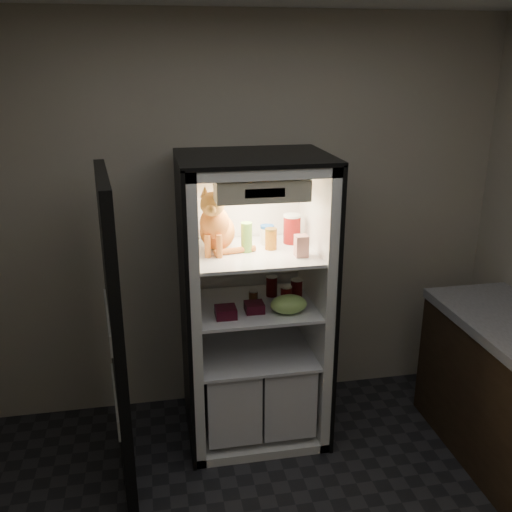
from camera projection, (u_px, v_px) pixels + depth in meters
The scene contains 16 objects.
room_shell at pixel (320, 279), 2.14m from camera, with size 3.60×3.60×3.60m.
refrigerator at pixel (253, 321), 3.69m from camera, with size 0.90×0.72×1.88m.
fridge_door at pixel (116, 338), 3.21m from camera, with size 0.15×0.87×1.85m.
tabby_cat at pixel (216, 226), 3.43m from camera, with size 0.36×0.42×0.43m.
parmesan_shaker at pixel (247, 237), 3.44m from camera, with size 0.07×0.07×0.18m.
mayo_tub at pixel (267, 235), 3.60m from camera, with size 0.09×0.09×0.12m.
salsa_jar at pixel (271, 239), 3.49m from camera, with size 0.07×0.07×0.13m.
pepper_jar at pixel (292, 229), 3.60m from camera, with size 0.11×0.11×0.19m.
cream_carton at pixel (301, 246), 3.37m from camera, with size 0.08×0.08×0.13m, color silver.
soda_can_a at pixel (272, 286), 3.69m from camera, with size 0.07×0.07×0.14m.
soda_can_b at pixel (296, 290), 3.63m from camera, with size 0.08×0.08×0.14m.
soda_can_c at pixel (286, 296), 3.53m from camera, with size 0.07×0.07×0.13m.
condiment_jar at pixel (253, 296), 3.61m from camera, with size 0.06×0.06×0.08m.
grape_bag at pixel (289, 304), 3.45m from camera, with size 0.22×0.16×0.11m, color #96C55C.
berry_box_left at pixel (226, 312), 3.40m from camera, with size 0.12×0.12×0.06m, color #460B18.
berry_box_right at pixel (254, 307), 3.47m from camera, with size 0.11×0.11×0.06m, color #460B18.
Camera 1 is at (-0.61, -1.91, 2.40)m, focal length 40.00 mm.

